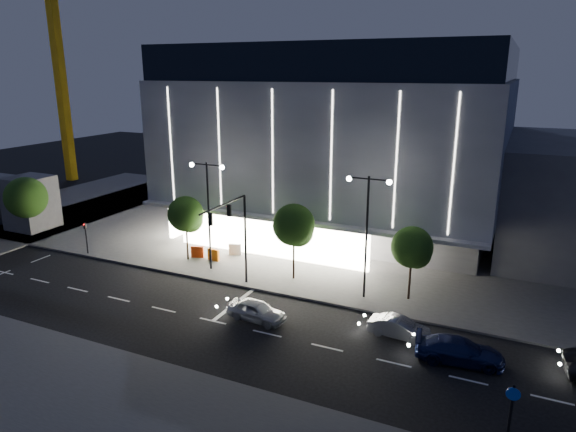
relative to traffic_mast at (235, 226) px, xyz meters
The scene contains 20 objects.
ground 6.12m from the traffic_mast, 106.66° to the right, with size 160.00×160.00×0.00m, color black.
sidewalk_museum 21.62m from the traffic_mast, 79.04° to the left, with size 70.00×40.00×0.15m, color #474747.
sidewalk_near 16.61m from the traffic_mast, 75.38° to the right, with size 70.00×10.00×0.15m, color #474747.
sidewalk_west 32.09m from the traffic_mast, 167.87° to the left, with size 16.00×50.00×0.15m, color #474747.
museum 19.54m from the traffic_mast, 84.04° to the left, with size 30.00×25.80×18.00m.
traffic_mast is the anchor object (origin of this frame).
street_lamp_west 4.89m from the traffic_mast, 146.35° to the left, with size 3.16×0.36×9.00m.
street_lamp_east 9.43m from the traffic_mast, 16.48° to the left, with size 3.16×0.36×9.00m.
ped_signal_far 16.35m from the traffic_mast, behind, with size 0.22×0.24×3.00m.
cycle_sign_pole 22.05m from the traffic_mast, 29.72° to the right, with size 0.56×0.13×4.00m.
tower_crane 51.04m from the traffic_mast, 149.53° to the left, with size 32.00×2.00×28.50m.
tree_left 7.95m from the traffic_mast, 152.16° to the left, with size 3.02×3.02×5.72m.
tree_mid 4.82m from the traffic_mast, 50.58° to the left, with size 3.25×3.25×6.15m.
tree_right 12.63m from the traffic_mast, 17.02° to the left, with size 2.91×2.91×5.51m.
car_lead 6.62m from the traffic_mast, 44.85° to the right, with size 1.62×4.03×1.37m, color #B6B9BE.
car_second 13.43m from the traffic_mast, ahead, with size 1.32×3.78×1.24m, color #ADB0B5.
car_third 17.15m from the traffic_mast, 11.01° to the right, with size 1.98×4.86×1.41m, color #151E4F.
barrier_a 9.00m from the traffic_mast, 145.96° to the left, with size 1.10×0.25×1.00m, color #C3340A.
barrier_c 7.85m from the traffic_mast, 138.00° to the left, with size 1.10×0.25×1.00m, color orange.
barrier_d 8.64m from the traffic_mast, 121.42° to the left, with size 1.10×0.25×1.00m, color silver.
Camera 1 is at (19.28, -27.12, 15.85)m, focal length 32.00 mm.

